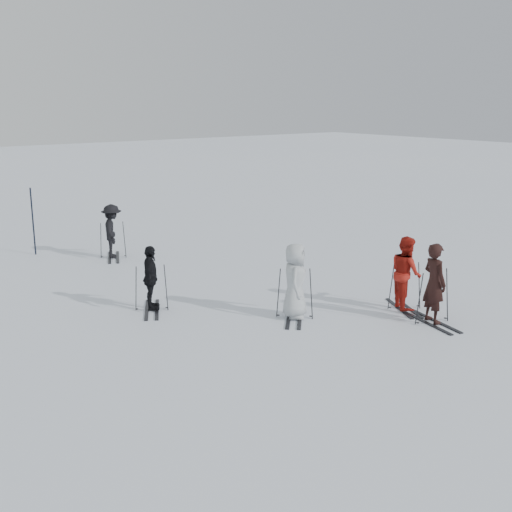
{
  "coord_description": "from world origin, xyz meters",
  "views": [
    {
      "loc": [
        -10.3,
        -12.56,
        5.23
      ],
      "look_at": [
        0.0,
        1.0,
        1.0
      ],
      "focal_mm": 45.0,
      "sensor_mm": 36.0,
      "label": 1
    }
  ],
  "objects_px": {
    "skier_uphill_far": "(112,232)",
    "skier_red": "(406,274)",
    "skier_uphill_left": "(151,279)",
    "skier_near_dark": "(434,284)",
    "piste_marker": "(33,221)",
    "skier_grey": "(295,282)"
  },
  "relations": [
    {
      "from": "skier_near_dark",
      "to": "skier_uphill_left",
      "type": "relative_size",
      "value": 1.17
    },
    {
      "from": "skier_uphill_far",
      "to": "skier_uphill_left",
      "type": "bearing_deg",
      "value": -170.75
    },
    {
      "from": "skier_near_dark",
      "to": "skier_uphill_far",
      "type": "relative_size",
      "value": 1.08
    },
    {
      "from": "skier_uphill_left",
      "to": "piste_marker",
      "type": "bearing_deg",
      "value": 31.78
    },
    {
      "from": "skier_grey",
      "to": "skier_uphill_far",
      "type": "distance_m",
      "value": 8.29
    },
    {
      "from": "skier_uphill_far",
      "to": "skier_red",
      "type": "bearing_deg",
      "value": -134.14
    },
    {
      "from": "skier_uphill_left",
      "to": "skier_red",
      "type": "bearing_deg",
      "value": -96.8
    },
    {
      "from": "skier_grey",
      "to": "skier_uphill_left",
      "type": "xyz_separation_m",
      "value": [
        -2.5,
        2.61,
        -0.1
      ]
    },
    {
      "from": "skier_uphill_left",
      "to": "skier_grey",
      "type": "bearing_deg",
      "value": -107.02
    },
    {
      "from": "skier_uphill_far",
      "to": "piste_marker",
      "type": "relative_size",
      "value": 0.77
    },
    {
      "from": "skier_uphill_left",
      "to": "skier_uphill_far",
      "type": "relative_size",
      "value": 0.92
    },
    {
      "from": "skier_uphill_far",
      "to": "skier_grey",
      "type": "bearing_deg",
      "value": -148.72
    },
    {
      "from": "skier_near_dark",
      "to": "skier_grey",
      "type": "distance_m",
      "value": 3.27
    },
    {
      "from": "skier_grey",
      "to": "piste_marker",
      "type": "xyz_separation_m",
      "value": [
        -2.83,
        10.29,
        0.23
      ]
    },
    {
      "from": "skier_grey",
      "to": "skier_uphill_left",
      "type": "relative_size",
      "value": 1.12
    },
    {
      "from": "skier_uphill_far",
      "to": "piste_marker",
      "type": "bearing_deg",
      "value": 68.15
    },
    {
      "from": "skier_near_dark",
      "to": "piste_marker",
      "type": "relative_size",
      "value": 0.84
    },
    {
      "from": "skier_near_dark",
      "to": "skier_uphill_far",
      "type": "height_order",
      "value": "skier_near_dark"
    },
    {
      "from": "skier_uphill_left",
      "to": "piste_marker",
      "type": "height_order",
      "value": "piste_marker"
    },
    {
      "from": "skier_near_dark",
      "to": "skier_grey",
      "type": "xyz_separation_m",
      "value": [
        -2.38,
        2.25,
        -0.04
      ]
    },
    {
      "from": "piste_marker",
      "to": "skier_red",
      "type": "bearing_deg",
      "value": -64.31
    },
    {
      "from": "skier_uphill_left",
      "to": "skier_near_dark",
      "type": "bearing_deg",
      "value": -105.63
    }
  ]
}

